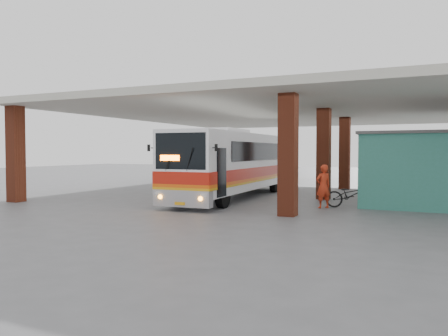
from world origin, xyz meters
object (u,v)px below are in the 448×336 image
object	(u,v)px
coach_bus	(236,164)
motorcycle	(351,195)
red_chair	(380,184)
pedestrian	(323,186)

from	to	relation	value
coach_bus	motorcycle	world-z (taller)	coach_bus
coach_bus	red_chair	world-z (taller)	coach_bus
coach_bus	motorcycle	bearing A→B (deg)	-17.42
coach_bus	motorcycle	size ratio (longest dim) A/B	5.79
motorcycle	coach_bus	bearing A→B (deg)	55.62
motorcycle	red_chair	world-z (taller)	motorcycle
motorcycle	pedestrian	distance (m)	1.21
red_chair	coach_bus	bearing A→B (deg)	-115.58
coach_bus	pedestrian	xyz separation A→B (m)	(4.84, -2.23, -0.79)
pedestrian	red_chair	size ratio (longest dim) A/B	1.97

